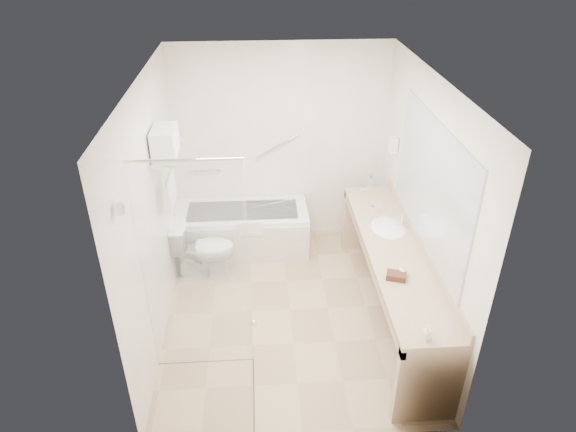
{
  "coord_description": "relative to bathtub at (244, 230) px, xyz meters",
  "views": [
    {
      "loc": [
        -0.3,
        -4.28,
        3.68
      ],
      "look_at": [
        0.0,
        0.3,
        1.0
      ],
      "focal_mm": 32.0,
      "sensor_mm": 36.0,
      "label": 1
    }
  ],
  "objects": [
    {
      "name": "bathtub",
      "position": [
        0.0,
        0.0,
        0.0
      ],
      "size": [
        1.6,
        0.73,
        0.59
      ],
      "color": "white",
      "rests_on": "floor"
    },
    {
      "name": "wall_left",
      "position": [
        -0.8,
        -1.24,
        0.97
      ],
      "size": [
        0.1,
        3.2,
        2.5
      ],
      "primitive_type": "cube",
      "color": "white",
      "rests_on": "ground"
    },
    {
      "name": "floor",
      "position": [
        0.5,
        -1.24,
        -0.28
      ],
      "size": [
        3.2,
        3.2,
        0.0
      ],
      "primitive_type": "plane",
      "color": "tan",
      "rests_on": "ground"
    },
    {
      "name": "towel_shelf",
      "position": [
        -0.67,
        -0.89,
        1.48
      ],
      "size": [
        0.24,
        0.55,
        0.81
      ],
      "color": "silver",
      "rests_on": "wall_left"
    },
    {
      "name": "grab_bar_short",
      "position": [
        -0.45,
        0.32,
        0.67
      ],
      "size": [
        0.4,
        0.03,
        0.03
      ],
      "primitive_type": "cylinder",
      "rotation": [
        0.0,
        1.57,
        0.0
      ],
      "color": "silver",
      "rests_on": "wall_back"
    },
    {
      "name": "wall_back",
      "position": [
        0.5,
        0.36,
        0.97
      ],
      "size": [
        2.6,
        0.1,
        2.5
      ],
      "primitive_type": "cube",
      "color": "white",
      "rests_on": "ground"
    },
    {
      "name": "wall_right",
      "position": [
        1.8,
        -1.24,
        0.97
      ],
      "size": [
        0.1,
        3.2,
        2.5
      ],
      "primitive_type": "cube",
      "color": "white",
      "rests_on": "ground"
    },
    {
      "name": "water_bottle_mid",
      "position": [
        1.4,
        -0.35,
        0.66
      ],
      "size": [
        0.06,
        0.06,
        0.18
      ],
      "rotation": [
        0.0,
        0.0,
        0.1
      ],
      "color": "silver",
      "rests_on": "vanity_counter"
    },
    {
      "name": "soap_bottle_b",
      "position": [
        1.49,
        -1.82,
        0.62
      ],
      "size": [
        0.1,
        0.12,
        0.08
      ],
      "primitive_type": "imported",
      "rotation": [
        0.0,
        0.0,
        0.17
      ],
      "color": "white",
      "rests_on": "vanity_counter"
    },
    {
      "name": "wall_front",
      "position": [
        0.5,
        -2.84,
        0.97
      ],
      "size": [
        2.6,
        0.1,
        2.5
      ],
      "primitive_type": "cube",
      "color": "white",
      "rests_on": "ground"
    },
    {
      "name": "shower_enclosure",
      "position": [
        -0.13,
        -2.16,
        0.79
      ],
      "size": [
        0.96,
        0.91,
        2.11
      ],
      "color": "silver",
      "rests_on": "floor"
    },
    {
      "name": "grab_bar_long",
      "position": [
        0.45,
        0.32,
        0.97
      ],
      "size": [
        0.53,
        0.03,
        0.33
      ],
      "primitive_type": "cylinder",
      "rotation": [
        0.0,
        1.05,
        0.0
      ],
      "color": "silver",
      "rests_on": "wall_back"
    },
    {
      "name": "ceiling",
      "position": [
        0.5,
        -1.24,
        2.22
      ],
      "size": [
        2.6,
        3.2,
        0.1
      ],
      "primitive_type": "cube",
      "color": "silver",
      "rests_on": "wall_back"
    },
    {
      "name": "water_bottle_left",
      "position": [
        1.41,
        -0.83,
        0.66
      ],
      "size": [
        0.06,
        0.06,
        0.19
      ],
      "rotation": [
        0.0,
        0.0,
        -0.31
      ],
      "color": "silver",
      "rests_on": "vanity_counter"
    },
    {
      "name": "faucet",
      "position": [
        1.7,
        -0.99,
        0.65
      ],
      "size": [
        0.03,
        0.03,
        0.14
      ],
      "primitive_type": "cylinder",
      "color": "silver",
      "rests_on": "vanity_counter"
    },
    {
      "name": "sink",
      "position": [
        1.55,
        -0.99,
        0.54
      ],
      "size": [
        0.4,
        0.52,
        0.14
      ],
      "primitive_type": "ellipsoid",
      "color": "white",
      "rests_on": "vanity_counter"
    },
    {
      "name": "hairdryer_unit",
      "position": [
        1.75,
        -0.19,
        1.17
      ],
      "size": [
        0.08,
        0.1,
        0.18
      ],
      "primitive_type": "cube",
      "color": "white",
      "rests_on": "wall_right"
    },
    {
      "name": "drinking_glass_near",
      "position": [
        1.44,
        -0.97,
        0.61
      ],
      "size": [
        0.07,
        0.07,
        0.08
      ],
      "primitive_type": "cylinder",
      "rotation": [
        0.0,
        0.0,
        -0.18
      ],
      "color": "silver",
      "rests_on": "vanity_counter"
    },
    {
      "name": "vanity_counter",
      "position": [
        1.52,
        -1.39,
        0.36
      ],
      "size": [
        0.55,
        2.7,
        0.95
      ],
      "color": "tan",
      "rests_on": "floor"
    },
    {
      "name": "drinking_glass_far",
      "position": [
        1.54,
        -0.63,
        0.61
      ],
      "size": [
        0.06,
        0.06,
        0.08
      ],
      "primitive_type": "cylinder",
      "rotation": [
        0.0,
        0.0,
        0.03
      ],
      "color": "silver",
      "rests_on": "vanity_counter"
    },
    {
      "name": "water_bottle_right",
      "position": [
        1.53,
        -0.14,
        0.67
      ],
      "size": [
        0.06,
        0.06,
        0.2
      ],
      "rotation": [
        0.0,
        0.0,
        0.28
      ],
      "color": "silver",
      "rests_on": "vanity_counter"
    },
    {
      "name": "amenity_basket",
      "position": [
        1.42,
        -1.87,
        0.6
      ],
      "size": [
        0.2,
        0.17,
        0.06
      ],
      "primitive_type": "cube",
      "rotation": [
        0.0,
        0.0,
        -0.32
      ],
      "color": "#4C2A1B",
      "rests_on": "vanity_counter"
    },
    {
      "name": "soap_bottle_a",
      "position": [
        1.46,
        -2.64,
        0.6
      ],
      "size": [
        0.1,
        0.14,
        0.06
      ],
      "primitive_type": "imported",
      "rotation": [
        0.0,
        0.0,
        0.37
      ],
      "color": "white",
      "rests_on": "vanity_counter"
    },
    {
      "name": "mirror",
      "position": [
        1.79,
        -1.39,
        1.27
      ],
      "size": [
        0.02,
        2.0,
        1.2
      ],
      "primitive_type": "cube",
      "color": "#B3B9C0",
      "rests_on": "wall_right"
    },
    {
      "name": "toilet",
      "position": [
        -0.45,
        -0.54,
        0.08
      ],
      "size": [
        0.74,
        0.43,
        0.71
      ],
      "primitive_type": "imported",
      "rotation": [
        0.0,
        0.0,
        1.61
      ],
      "color": "white",
      "rests_on": "floor"
    }
  ]
}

